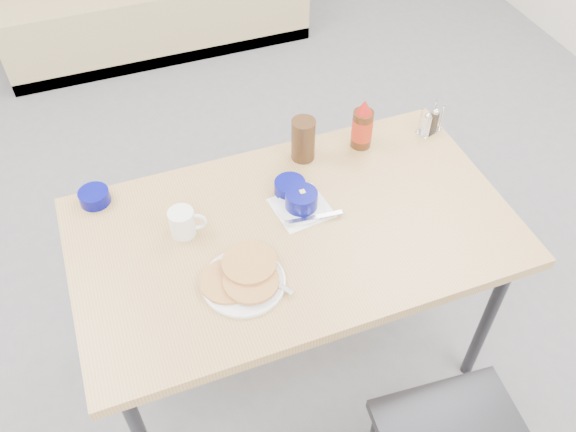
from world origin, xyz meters
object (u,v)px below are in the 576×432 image
object	(u,v)px
coffee_mug	(183,222)
butter_bowl	(290,187)
grits_setting	(302,202)
amber_tumbler	(303,140)
dining_table	(294,241)
pancake_plate	(243,278)
creamer_bowl	(94,197)
syrup_bottle	(362,126)
condiment_caddy	(430,123)

from	to	relation	value
coffee_mug	butter_bowl	world-z (taller)	coffee_mug
grits_setting	amber_tumbler	world-z (taller)	amber_tumbler
coffee_mug	dining_table	bearing A→B (deg)	-17.63
dining_table	grits_setting	distance (m)	0.13
butter_bowl	coffee_mug	bearing A→B (deg)	-172.16
dining_table	grits_setting	bearing A→B (deg)	53.35
coffee_mug	pancake_plate	bearing A→B (deg)	-65.52
coffee_mug	butter_bowl	size ratio (longest dim) A/B	1.12
pancake_plate	grits_setting	bearing A→B (deg)	39.18
dining_table	creamer_bowl	world-z (taller)	creamer_bowl
grits_setting	coffee_mug	bearing A→B (deg)	175.19
syrup_bottle	coffee_mug	bearing A→B (deg)	-164.76
pancake_plate	grits_setting	xyz separation A→B (m)	(0.27, 0.22, 0.01)
dining_table	syrup_bottle	xyz separation A→B (m)	(0.37, 0.29, 0.15)
creamer_bowl	dining_table	bearing A→B (deg)	-30.71
pancake_plate	syrup_bottle	size ratio (longest dim) A/B	1.27
pancake_plate	creamer_bowl	world-z (taller)	creamer_bowl
pancake_plate	creamer_bowl	bearing A→B (deg)	126.39
pancake_plate	condiment_caddy	size ratio (longest dim) A/B	2.29
dining_table	coffee_mug	bearing A→B (deg)	162.37
dining_table	pancake_plate	size ratio (longest dim) A/B	5.62
syrup_bottle	condiment_caddy	bearing A→B (deg)	-4.15
dining_table	syrup_bottle	world-z (taller)	syrup_bottle
coffee_mug	amber_tumbler	world-z (taller)	amber_tumbler
pancake_plate	dining_table	bearing A→B (deg)	34.31
coffee_mug	amber_tumbler	xyz separation A→B (m)	(0.48, 0.20, 0.03)
amber_tumbler	condiment_caddy	size ratio (longest dim) A/B	1.46
amber_tumbler	butter_bowl	bearing A→B (deg)	-125.08
coffee_mug	creamer_bowl	distance (m)	0.34
grits_setting	syrup_bottle	world-z (taller)	syrup_bottle
coffee_mug	grits_setting	size ratio (longest dim) A/B	0.56
creamer_bowl	syrup_bottle	distance (m)	0.95
grits_setting	syrup_bottle	xyz separation A→B (m)	(0.32, 0.22, 0.05)
creamer_bowl	syrup_bottle	xyz separation A→B (m)	(0.94, -0.05, 0.06)
dining_table	syrup_bottle	distance (m)	0.50
amber_tumbler	condiment_caddy	distance (m)	0.49
syrup_bottle	grits_setting	bearing A→B (deg)	-144.89
dining_table	condiment_caddy	size ratio (longest dim) A/B	12.88
grits_setting	amber_tumbler	bearing A→B (deg)	67.51
dining_table	pancake_plate	xyz separation A→B (m)	(-0.21, -0.15, 0.08)
dining_table	pancake_plate	bearing A→B (deg)	-145.69
grits_setting	creamer_bowl	bearing A→B (deg)	156.83
butter_bowl	condiment_caddy	distance (m)	0.61
pancake_plate	coffee_mug	world-z (taller)	coffee_mug
condiment_caddy	amber_tumbler	bearing A→B (deg)	157.30
coffee_mug	grits_setting	world-z (taller)	coffee_mug
amber_tumbler	syrup_bottle	bearing A→B (deg)	-3.19
pancake_plate	syrup_bottle	bearing A→B (deg)	37.03
creamer_bowl	amber_tumbler	size ratio (longest dim) A/B	0.63
dining_table	pancake_plate	world-z (taller)	pancake_plate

